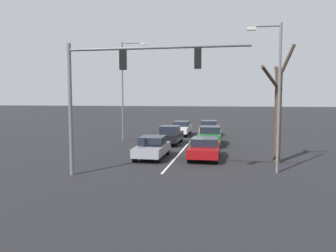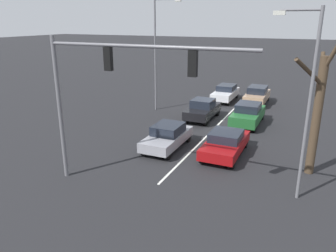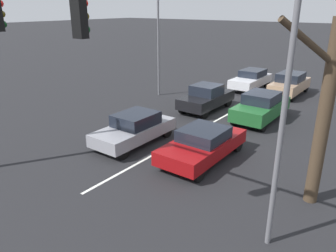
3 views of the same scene
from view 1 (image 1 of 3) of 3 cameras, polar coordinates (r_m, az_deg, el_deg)
name	(u,v)px [view 1 (image 1 of 3)]	position (r m, az deg, el deg)	size (l,w,h in m)	color
ground_plane	(188,144)	(27.88, 3.42, -3.22)	(240.00, 240.00, 0.00)	black
lane_stripe_left_divider	(184,149)	(25.44, 2.73, -4.00)	(0.12, 16.98, 0.01)	silver
car_maroon_leftlane_front	(205,148)	(21.50, 6.41, -3.82)	(1.89, 4.35, 1.35)	maroon
car_gray_midlane_front	(152,147)	(21.63, -2.76, -3.69)	(1.76, 4.14, 1.42)	gray
car_black_midlane_second	(170,135)	(27.90, 0.34, -1.58)	(1.78, 4.09, 1.57)	black
car_darkgreen_leftlane_second	(210,136)	(27.65, 7.35, -1.67)	(1.83, 4.38, 1.57)	#1E5928
car_silver_midlane_third	(181,128)	(34.41, 2.34, -0.35)	(1.71, 4.36, 1.48)	silver
car_tan_leftlane_third	(209,128)	(34.15, 7.17, -0.36)	(1.75, 4.35, 1.59)	tan
traffic_signal_gantry	(119,79)	(16.33, -8.55, 8.13)	(8.97, 0.37, 6.67)	slate
street_lamp_right_shoulder	(125,85)	(29.84, -7.51, 7.17)	(2.26, 0.24, 8.92)	slate
street_lamp_left_shoulder	(276,88)	(18.00, 18.23, 6.34)	(1.76, 0.24, 7.79)	slate
bare_tree_near	(278,108)	(20.82, 18.59, 2.92)	(2.04, 2.33, 7.04)	#423323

